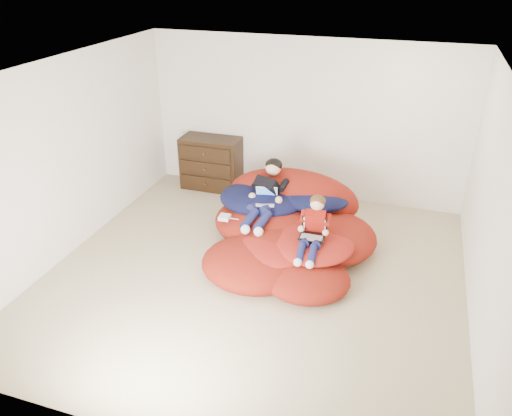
{
  "coord_description": "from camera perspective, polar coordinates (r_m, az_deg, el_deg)",
  "views": [
    {
      "loc": [
        1.62,
        -4.88,
        3.61
      ],
      "look_at": [
        -0.12,
        0.44,
        0.7
      ],
      "focal_mm": 35.0,
      "sensor_mm": 36.0,
      "label": 1
    }
  ],
  "objects": [
    {
      "name": "beanbag_pile",
      "position": [
        6.75,
        3.56,
        -2.21
      ],
      "size": [
        2.27,
        2.46,
        0.91
      ],
      "color": "maroon",
      "rests_on": "ground"
    },
    {
      "name": "younger_boy",
      "position": [
        6.12,
        6.59,
        -2.11
      ],
      "size": [
        0.28,
        0.8,
        0.62
      ],
      "color": "#A3180E",
      "rests_on": "beanbag_pile"
    },
    {
      "name": "room_shell",
      "position": [
        6.15,
        -0.19,
        -5.95
      ],
      "size": [
        5.1,
        5.1,
        2.77
      ],
      "color": "tan",
      "rests_on": "ground"
    },
    {
      "name": "cream_pillow",
      "position": [
        7.42,
        1.7,
        3.69
      ],
      "size": [
        0.42,
        0.27,
        0.27
      ],
      "primitive_type": "ellipsoid",
      "color": "beige",
      "rests_on": "beanbag_pile"
    },
    {
      "name": "power_adapter",
      "position": [
        6.69,
        -3.6,
        -1.07
      ],
      "size": [
        0.15,
        0.15,
        0.05
      ],
      "primitive_type": "cube",
      "rotation": [
        0.0,
        0.0,
        0.03
      ],
      "color": "white",
      "rests_on": "beanbag_pile"
    },
    {
      "name": "laptop_white",
      "position": [
        6.74,
        1.04,
        1.14
      ],
      "size": [
        0.33,
        0.35,
        0.2
      ],
      "color": "white",
      "rests_on": "older_boy"
    },
    {
      "name": "dresser",
      "position": [
        8.39,
        -5.14,
        5.14
      ],
      "size": [
        0.98,
        0.55,
        0.87
      ],
      "color": "black",
      "rests_on": "ground"
    },
    {
      "name": "older_boy",
      "position": [
        6.8,
        1.28,
        1.87
      ],
      "size": [
        0.41,
        1.14,
        0.68
      ],
      "color": "black",
      "rests_on": "beanbag_pile"
    },
    {
      "name": "laptop_black",
      "position": [
        6.14,
        6.54,
        -2.65
      ],
      "size": [
        0.32,
        0.29,
        0.22
      ],
      "color": "black",
      "rests_on": "younger_boy"
    }
  ]
}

